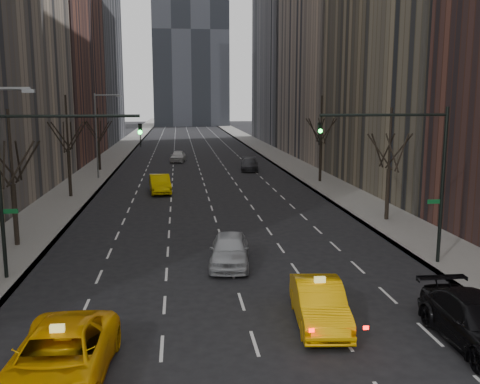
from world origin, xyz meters
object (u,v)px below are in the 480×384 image
object	(u,v)px
silver_sedan_ahead	(230,250)
parked_suv_black	(478,323)
taxi_sedan	(319,303)
taxi_suv	(59,359)

from	to	relation	value
silver_sedan_ahead	parked_suv_black	xyz separation A→B (m)	(7.71, -10.12, 0.00)
taxi_sedan	taxi_suv	bearing A→B (deg)	-152.86
taxi_suv	silver_sedan_ahead	xyz separation A→B (m)	(6.19, 11.24, -0.03)
taxi_sedan	silver_sedan_ahead	size ratio (longest dim) A/B	1.02
silver_sedan_ahead	taxi_sedan	bearing A→B (deg)	-63.67
taxi_sedan	parked_suv_black	size ratio (longest dim) A/B	0.87
parked_suv_black	taxi_sedan	bearing A→B (deg)	154.54
taxi_sedan	silver_sedan_ahead	xyz separation A→B (m)	(-2.70, 7.70, 0.01)
taxi_suv	parked_suv_black	distance (m)	13.95
taxi_sedan	silver_sedan_ahead	distance (m)	8.16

